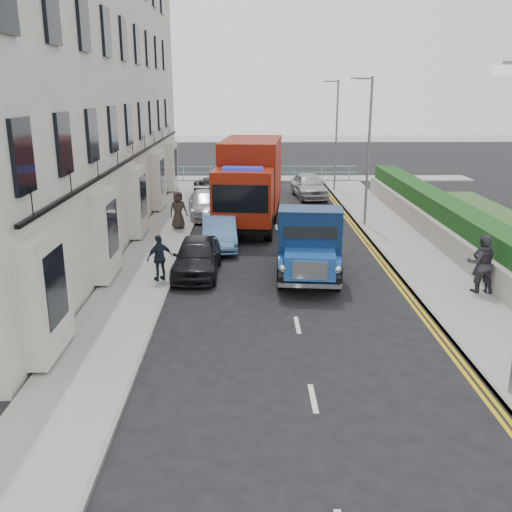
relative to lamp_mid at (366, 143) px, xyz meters
The scene contains 21 objects.
ground 15.15m from the lamp_mid, 106.61° to the right, with size 120.00×120.00×0.00m, color black.
pavement_west 11.33m from the lamp_mid, 151.93° to the right, with size 2.40×38.00×0.12m, color gray.
pavement_east 6.46m from the lamp_mid, 77.35° to the right, with size 2.60×38.00×0.12m, color gray.
promenade 16.06m from the lamp_mid, 105.56° to the left, with size 30.00×2.50×0.12m, color gray.
sea_plane 46.36m from the lamp_mid, 95.19° to the left, with size 120.00×120.00×0.00m, color #4E5C6B.
terrace_west 14.04m from the lamp_mid, behind, with size 6.31×30.20×14.25m.
garden_east 6.62m from the lamp_mid, 58.76° to the right, with size 1.45×28.00×1.75m.
seafront_railing 15.19m from the lamp_mid, 106.39° to the left, with size 13.00×0.08×1.11m.
lamp_mid is the anchor object (origin of this frame).
lamp_far 10.00m from the lamp_mid, 90.00° to the left, with size 1.23×0.18×7.00m.
bedford_lorry 9.21m from the lamp_mid, 113.13° to the right, with size 2.62×5.56×2.55m.
red_lorry 5.78m from the lamp_mid, behind, with size 3.43×8.02×4.08m.
parked_car_front 10.91m from the lamp_mid, 135.48° to the right, with size 1.59×3.95×1.35m, color black.
parked_car_mid 8.37m from the lamp_mid, 151.95° to the right, with size 1.39×4.00×1.32m, color #5E8CCA.
parked_car_rear 8.79m from the lamp_mid, 162.07° to the left, with size 1.82×4.47×1.30m, color silver.
seafront_car_left 11.27m from the lamp_mid, 135.51° to the left, with size 2.21×4.79×1.33m, color black.
seafront_car_right 8.63m from the lamp_mid, 102.81° to the left, with size 1.76×4.38×1.49m, color #B1B0B5.
pedestrian_east_near 10.31m from the lamp_mid, 78.78° to the right, with size 0.70×0.46×1.92m, color black.
pedestrian_east_far 10.22m from the lamp_mid, 78.67° to the right, with size 0.93×0.72×1.91m, color #332D37.
pedestrian_west_near 12.32m from the lamp_mid, 135.97° to the right, with size 0.93×0.39×1.59m, color black.
pedestrian_west_far 9.35m from the lamp_mid, behind, with size 0.86×0.56×1.75m, color #392F29.
Camera 1 is at (-1.41, -12.95, 6.45)m, focal length 40.00 mm.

